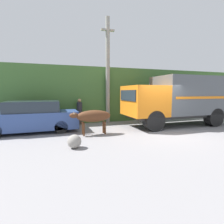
# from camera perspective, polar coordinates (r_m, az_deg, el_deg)

# --- Properties ---
(ground_plane) EXTENTS (60.00, 60.00, 0.00)m
(ground_plane) POSITION_cam_1_polar(r_m,az_deg,el_deg) (9.61, 16.25, -6.44)
(ground_plane) COLOR gray
(hillside_embankment) EXTENTS (32.00, 5.59, 3.83)m
(hillside_embankment) POSITION_cam_1_polar(r_m,az_deg,el_deg) (15.51, 1.79, 5.82)
(hillside_embankment) COLOR #426B33
(hillside_embankment) RESTS_ON ground_plane
(cargo_truck) EXTENTS (6.87, 2.45, 3.08)m
(cargo_truck) POSITION_cam_1_polar(r_m,az_deg,el_deg) (11.84, 21.46, 4.22)
(cargo_truck) COLOR #2D2D2D
(cargo_truck) RESTS_ON ground_plane
(brown_cow) EXTENTS (2.05, 0.59, 1.22)m
(brown_cow) POSITION_cam_1_polar(r_m,az_deg,el_deg) (8.71, -6.24, -1.43)
(brown_cow) COLOR #512D19
(brown_cow) RESTS_ON ground_plane
(parked_suv) EXTENTS (4.76, 1.85, 1.64)m
(parked_suv) POSITION_cam_1_polar(r_m,az_deg,el_deg) (10.12, -24.75, -1.56)
(parked_suv) COLOR #334C8C
(parked_suv) RESTS_ON ground_plane
(pedestrian_on_hill) EXTENTS (0.46, 0.46, 1.68)m
(pedestrian_on_hill) POSITION_cam_1_polar(r_m,az_deg,el_deg) (11.52, -10.56, 0.51)
(pedestrian_on_hill) COLOR #38332D
(pedestrian_on_hill) RESTS_ON ground_plane
(utility_pole) EXTENTS (0.90, 0.27, 7.00)m
(utility_pole) POSITION_cam_1_polar(r_m,az_deg,el_deg) (12.09, -1.40, 13.59)
(utility_pole) COLOR gray
(utility_pole) RESTS_ON ground_plane
(roadside_rock) EXTENTS (0.52, 0.52, 0.52)m
(roadside_rock) POSITION_cam_1_polar(r_m,az_deg,el_deg) (6.84, -12.17, -9.36)
(roadside_rock) COLOR gray
(roadside_rock) RESTS_ON ground_plane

